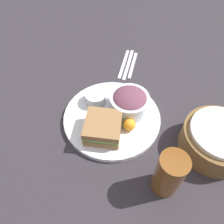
# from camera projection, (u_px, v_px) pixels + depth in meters

# --- Properties ---
(ground_plane) EXTENTS (4.00, 4.00, 0.00)m
(ground_plane) POSITION_uv_depth(u_px,v_px,m) (112.00, 119.00, 0.70)
(ground_plane) COLOR #2D282D
(plate) EXTENTS (0.30, 0.30, 0.02)m
(plate) POSITION_uv_depth(u_px,v_px,m) (112.00, 117.00, 0.69)
(plate) COLOR silver
(plate) RESTS_ON ground_plane
(sandwich) EXTENTS (0.12, 0.12, 0.05)m
(sandwich) POSITION_uv_depth(u_px,v_px,m) (103.00, 127.00, 0.62)
(sandwich) COLOR olive
(sandwich) RESTS_ON plate
(salad_bowl) EXTENTS (0.12, 0.12, 0.07)m
(salad_bowl) POSITION_uv_depth(u_px,v_px,m) (129.00, 102.00, 0.67)
(salad_bowl) COLOR silver
(salad_bowl) RESTS_ON plate
(dressing_cup) EXTENTS (0.07, 0.07, 0.03)m
(dressing_cup) POSITION_uv_depth(u_px,v_px,m) (96.00, 98.00, 0.71)
(dressing_cup) COLOR #B7B7BC
(dressing_cup) RESTS_ON plate
(orange_wedge) EXTENTS (0.04, 0.04, 0.04)m
(orange_wedge) POSITION_uv_depth(u_px,v_px,m) (129.00, 125.00, 0.64)
(orange_wedge) COLOR orange
(orange_wedge) RESTS_ON plate
(drink_glass) EXTENTS (0.07, 0.07, 0.14)m
(drink_glass) POSITION_uv_depth(u_px,v_px,m) (169.00, 174.00, 0.51)
(drink_glass) COLOR brown
(drink_glass) RESTS_ON ground_plane
(bread_basket) EXTENTS (0.19, 0.19, 0.09)m
(bread_basket) POSITION_uv_depth(u_px,v_px,m) (217.00, 140.00, 0.60)
(bread_basket) COLOR brown
(bread_basket) RESTS_ON ground_plane
(fork) EXTENTS (0.17, 0.04, 0.01)m
(fork) POSITION_uv_depth(u_px,v_px,m) (124.00, 63.00, 0.86)
(fork) COLOR silver
(fork) RESTS_ON ground_plane
(knife) EXTENTS (0.18, 0.04, 0.01)m
(knife) POSITION_uv_depth(u_px,v_px,m) (128.00, 64.00, 0.86)
(knife) COLOR silver
(knife) RESTS_ON ground_plane
(spoon) EXTENTS (0.16, 0.04, 0.01)m
(spoon) POSITION_uv_depth(u_px,v_px,m) (133.00, 65.00, 0.86)
(spoon) COLOR silver
(spoon) RESTS_ON ground_plane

